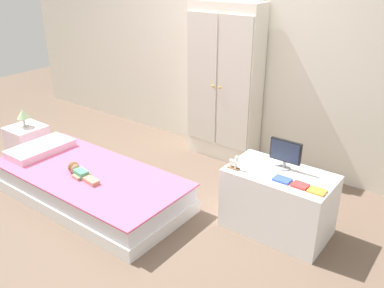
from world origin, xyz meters
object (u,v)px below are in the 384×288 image
at_px(bed, 90,186).
at_px(tv_monitor, 285,153).
at_px(rocking_horse_toy, 235,163).
at_px(book_red, 300,185).
at_px(wardrobe, 224,83).
at_px(nightstand, 28,142).
at_px(table_lamp, 23,115).
at_px(book_orange, 317,191).
at_px(doll, 78,171).
at_px(tv_stand, 278,202).
at_px(book_blue, 282,180).

bearing_deg(bed, tv_monitor, 23.42).
distance_m(rocking_horse_toy, book_red, 0.51).
bearing_deg(wardrobe, nightstand, -140.81).
distance_m(bed, tv_monitor, 1.72).
bearing_deg(table_lamp, nightstand, -3.58).
relative_size(bed, table_lamp, 9.28).
bearing_deg(book_red, book_orange, 0.00).
height_order(rocking_horse_toy, book_orange, rocking_horse_toy).
height_order(doll, tv_stand, tv_stand).
distance_m(doll, book_red, 1.84).
xyz_separation_m(table_lamp, rocking_horse_toy, (2.38, 0.27, 0.06)).
bearing_deg(doll, tv_stand, 23.03).
bearing_deg(rocking_horse_toy, tv_stand, 26.34).
distance_m(nightstand, tv_stand, 2.73).
xyz_separation_m(book_red, book_orange, (0.12, 0.00, -0.00)).
xyz_separation_m(tv_stand, book_blue, (0.06, -0.10, 0.26)).
bearing_deg(book_blue, tv_stand, 119.76).
bearing_deg(doll, book_orange, 16.55).
relative_size(table_lamp, book_blue, 1.55).
bearing_deg(book_orange, rocking_horse_toy, -175.43).
xyz_separation_m(doll, rocking_horse_toy, (1.24, 0.50, 0.25)).
relative_size(table_lamp, tv_monitor, 0.79).
bearing_deg(book_red, bed, -164.68).
distance_m(nightstand, table_lamp, 0.31).
bearing_deg(tv_monitor, rocking_horse_toy, -141.96).
distance_m(nightstand, tv_monitor, 2.77).
height_order(doll, book_blue, book_blue).
bearing_deg(book_red, doll, -162.36).
height_order(tv_stand, book_orange, book_orange).
xyz_separation_m(bed, tv_monitor, (1.51, 0.65, 0.51)).
bearing_deg(bed, table_lamp, 172.79).
xyz_separation_m(tv_monitor, book_orange, (0.33, -0.18, -0.13)).
height_order(tv_monitor, book_orange, tv_monitor).
xyz_separation_m(table_lamp, book_orange, (3.01, 0.32, 0.02)).
bearing_deg(bed, rocking_horse_toy, 19.15).
xyz_separation_m(bed, book_blue, (1.58, 0.47, 0.38)).
bearing_deg(wardrobe, rocking_horse_toy, -53.45).
height_order(bed, table_lamp, table_lamp).
relative_size(bed, tv_monitor, 7.32).
distance_m(wardrobe, tv_monitor, 1.35).
height_order(doll, book_red, book_red).
bearing_deg(nightstand, book_orange, 6.11).
relative_size(book_blue, book_red, 1.13).
relative_size(nightstand, rocking_horse_toy, 3.16).
bearing_deg(doll, rocking_horse_toy, 22.17).
distance_m(bed, wardrobe, 1.67).
distance_m(doll, wardrobe, 1.69).
relative_size(tv_stand, book_blue, 6.35).
xyz_separation_m(doll, tv_monitor, (1.54, 0.74, 0.33)).
height_order(nightstand, wardrobe, wardrobe).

